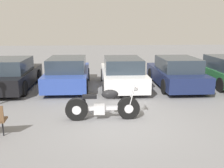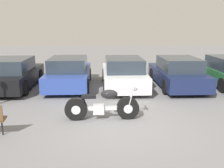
{
  "view_description": "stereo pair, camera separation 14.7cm",
  "coord_description": "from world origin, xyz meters",
  "px_view_note": "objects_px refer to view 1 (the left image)",
  "views": [
    {
      "loc": [
        -0.73,
        -6.96,
        2.88
      ],
      "look_at": [
        -0.16,
        1.6,
        0.85
      ],
      "focal_mm": 40.0,
      "sensor_mm": 36.0,
      "label": 1
    },
    {
      "loc": [
        -0.59,
        -6.97,
        2.88
      ],
      "look_at": [
        -0.16,
        1.6,
        0.85
      ],
      "focal_mm": 40.0,
      "sensor_mm": 36.0,
      "label": 2
    }
  ],
  "objects_px": {
    "parked_car_black": "(11,75)",
    "parked_car_blue": "(68,73)",
    "parked_car_navy": "(176,73)",
    "motorcycle": "(102,106)",
    "parked_car_white": "(122,73)"
  },
  "relations": [
    {
      "from": "motorcycle",
      "to": "parked_car_white",
      "type": "relative_size",
      "value": 0.53
    },
    {
      "from": "parked_car_blue",
      "to": "parked_car_navy",
      "type": "bearing_deg",
      "value": -3.2
    },
    {
      "from": "parked_car_navy",
      "to": "motorcycle",
      "type": "bearing_deg",
      "value": -131.89
    },
    {
      "from": "parked_car_blue",
      "to": "parked_car_white",
      "type": "height_order",
      "value": "same"
    },
    {
      "from": "parked_car_black",
      "to": "parked_car_blue",
      "type": "distance_m",
      "value": 2.57
    },
    {
      "from": "motorcycle",
      "to": "parked_car_navy",
      "type": "distance_m",
      "value": 5.44
    },
    {
      "from": "parked_car_white",
      "to": "parked_car_navy",
      "type": "relative_size",
      "value": 1.0
    },
    {
      "from": "parked_car_white",
      "to": "parked_car_black",
      "type": "bearing_deg",
      "value": 179.5
    },
    {
      "from": "parked_car_blue",
      "to": "motorcycle",
      "type": "bearing_deg",
      "value": -70.98
    },
    {
      "from": "parked_car_blue",
      "to": "parked_car_black",
      "type": "bearing_deg",
      "value": -175.6
    },
    {
      "from": "parked_car_black",
      "to": "parked_car_navy",
      "type": "relative_size",
      "value": 1.0
    },
    {
      "from": "motorcycle",
      "to": "parked_car_navy",
      "type": "xyz_separation_m",
      "value": [
        3.63,
        4.04,
        0.23
      ]
    },
    {
      "from": "motorcycle",
      "to": "parked_car_black",
      "type": "relative_size",
      "value": 0.53
    },
    {
      "from": "parked_car_black",
      "to": "parked_car_navy",
      "type": "distance_m",
      "value": 7.68
    },
    {
      "from": "motorcycle",
      "to": "parked_car_white",
      "type": "xyz_separation_m",
      "value": [
        1.07,
        4.09,
        0.23
      ]
    }
  ]
}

